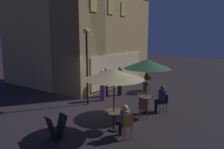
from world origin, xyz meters
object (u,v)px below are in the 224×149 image
(patio_umbrella_0, at_px, (114,74))
(patron_standing_3, at_px, (106,82))
(patron_seated_1, at_px, (161,97))
(patron_standing_4, at_px, (103,85))
(street_lamp_near_corner, at_px, (87,53))
(patron_seated_0, at_px, (124,119))
(cafe_table_0, at_px, (114,116))
(cafe_table_2, at_px, (144,84))
(patio_umbrella_1, at_px, (147,64))
(cafe_chair_2, at_px, (144,106))
(patron_standing_5, at_px, (120,81))
(cafe_chair_3, at_px, (147,81))
(menu_sandwich_board, at_px, (56,127))
(cafe_chair_0, at_px, (127,124))
(cafe_table_1, at_px, (146,102))
(cafe_chair_1, at_px, (164,101))
(patron_seated_2, at_px, (147,80))

(patio_umbrella_0, height_order, patron_standing_3, patio_umbrella_0)
(patron_seated_1, distance_m, patron_standing_4, 3.40)
(street_lamp_near_corner, height_order, patron_seated_0, street_lamp_near_corner)
(cafe_table_0, relative_size, cafe_table_2, 0.99)
(patio_umbrella_1, bearing_deg, street_lamp_near_corner, 100.80)
(cafe_chair_2, height_order, patron_standing_5, patron_standing_5)
(cafe_chair_2, relative_size, cafe_chair_3, 0.98)
(patio_umbrella_1, xyz_separation_m, patron_standing_4, (0.45, 2.86, -1.42))
(cafe_table_2, height_order, patron_seated_0, patron_seated_0)
(patron_standing_3, bearing_deg, cafe_table_0, 167.14)
(patio_umbrella_1, bearing_deg, patron_seated_0, -170.11)
(cafe_table_0, height_order, cafe_chair_3, cafe_chair_3)
(patron_seated_1, relative_size, patron_standing_5, 0.74)
(street_lamp_near_corner, xyz_separation_m, patio_umbrella_0, (-1.88, -2.93, -0.52))
(menu_sandwich_board, distance_m, patron_standing_3, 5.68)
(patio_umbrella_0, bearing_deg, patron_standing_3, 39.78)
(menu_sandwich_board, height_order, cafe_chair_0, cafe_chair_0)
(cafe_chair_0, bearing_deg, patio_umbrella_1, -54.19)
(street_lamp_near_corner, relative_size, cafe_table_1, 5.08)
(patio_umbrella_0, distance_m, cafe_chair_1, 3.58)
(menu_sandwich_board, bearing_deg, cafe_chair_0, -40.85)
(cafe_table_0, distance_m, patio_umbrella_1, 3.01)
(cafe_table_1, relative_size, cafe_table_2, 1.00)
(patron_seated_2, bearing_deg, cafe_table_0, 2.72)
(cafe_chair_2, xyz_separation_m, patron_seated_0, (-1.99, -0.23, 0.14))
(patron_seated_1, bearing_deg, cafe_table_2, -94.92)
(patron_seated_0, height_order, patron_seated_1, patron_seated_1)
(cafe_table_0, bearing_deg, cafe_chair_2, -12.75)
(patron_standing_3, xyz_separation_m, patron_standing_5, (0.64, -0.58, 0.00))
(patio_umbrella_0, relative_size, patron_seated_2, 1.86)
(cafe_chair_0, bearing_deg, patron_standing_3, -22.91)
(cafe_table_0, xyz_separation_m, patio_umbrella_0, (0.00, 0.00, 1.60))
(menu_sandwich_board, bearing_deg, patron_standing_5, 27.12)
(cafe_chair_0, distance_m, patron_seated_2, 7.03)
(cafe_table_0, distance_m, cafe_chair_3, 6.64)
(cafe_table_0, height_order, patron_standing_5, patron_standing_5)
(cafe_chair_2, distance_m, cafe_chair_3, 5.15)
(patron_standing_5, bearing_deg, menu_sandwich_board, 102.67)
(cafe_chair_0, bearing_deg, cafe_chair_3, -46.61)
(cafe_chair_0, distance_m, cafe_chair_3, 7.18)
(cafe_table_1, bearing_deg, patron_seated_1, -45.51)
(patron_seated_2, bearing_deg, cafe_chair_2, 12.11)
(cafe_chair_1, xyz_separation_m, patron_standing_3, (0.61, 3.85, 0.35))
(cafe_table_2, bearing_deg, patron_standing_5, 143.63)
(patron_seated_0, xyz_separation_m, patron_standing_4, (3.19, 3.34, 0.18))
(street_lamp_near_corner, relative_size, patron_standing_4, 2.25)
(cafe_chair_2, height_order, patron_standing_4, patron_standing_4)
(cafe_chair_0, relative_size, cafe_chair_3, 0.99)
(cafe_table_2, distance_m, patron_seated_1, 3.46)
(menu_sandwich_board, distance_m, patron_standing_4, 4.83)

